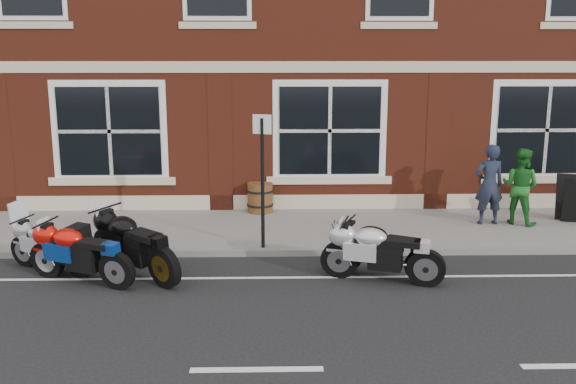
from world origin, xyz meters
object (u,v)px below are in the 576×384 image
object	(u,v)px
pedestrian_right	(520,186)
barrel_planter	(260,198)
moto_touring_silver	(49,243)
moto_naked_black	(382,248)
moto_sport_red	(80,251)
parking_sign	(262,172)
pedestrian_left	(489,184)
moto_sport_black	(134,242)
a_board_sign	(574,199)
moto_sport_silver	(380,250)

from	to	relation	value
pedestrian_right	barrel_planter	size ratio (longest dim) A/B	2.42
moto_touring_silver	moto_naked_black	bearing A→B (deg)	-66.39
moto_sport_red	parking_sign	distance (m)	3.48
moto_touring_silver	pedestrian_left	world-z (taller)	pedestrian_left
pedestrian_left	pedestrian_right	world-z (taller)	pedestrian_left
moto_touring_silver	barrel_planter	distance (m)	5.10
moto_touring_silver	moto_sport_black	bearing A→B (deg)	-72.63
barrel_planter	parking_sign	bearing A→B (deg)	-87.76
moto_naked_black	a_board_sign	xyz separation A→B (m)	(4.68, 3.06, 0.12)
moto_touring_silver	parking_sign	bearing A→B (deg)	-48.47
moto_sport_red	barrel_planter	bearing A→B (deg)	-9.75
pedestrian_right	moto_touring_silver	bearing A→B (deg)	55.15
barrel_planter	parking_sign	distance (m)	2.97
moto_sport_silver	pedestrian_left	xyz separation A→B (m)	(2.83, 3.15, 0.45)
parking_sign	moto_naked_black	bearing A→B (deg)	-13.52
parking_sign	moto_sport_black	bearing A→B (deg)	-131.77
moto_sport_black	parking_sign	size ratio (longest dim) A/B	0.71
moto_sport_red	pedestrian_left	distance (m)	8.36
a_board_sign	moto_touring_silver	bearing A→B (deg)	-151.01
pedestrian_right	parking_sign	world-z (taller)	parking_sign
moto_sport_black	parking_sign	world-z (taller)	parking_sign
moto_sport_black	barrel_planter	xyz separation A→B (m)	(2.04, 3.93, -0.13)
a_board_sign	barrel_planter	distance (m)	6.89
moto_sport_black	pedestrian_left	distance (m)	7.47
moto_naked_black	barrel_planter	size ratio (longest dim) A/B	2.64
moto_sport_black	pedestrian_right	bearing A→B (deg)	-26.82
pedestrian_right	a_board_sign	world-z (taller)	pedestrian_right
pedestrian_left	pedestrian_right	xyz separation A→B (m)	(0.67, 0.00, -0.04)
pedestrian_left	a_board_sign	bearing A→B (deg)	-179.65
pedestrian_left	moto_sport_black	bearing A→B (deg)	18.07
moto_sport_red	a_board_sign	world-z (taller)	a_board_sign
moto_naked_black	barrel_planter	bearing A→B (deg)	55.98
moto_sport_red	pedestrian_right	world-z (taller)	pedestrian_right
moto_sport_black	moto_touring_silver	bearing A→B (deg)	122.63
a_board_sign	barrel_planter	bearing A→B (deg)	-173.70
a_board_sign	pedestrian_right	bearing A→B (deg)	-159.09
pedestrian_right	pedestrian_left	bearing A→B (deg)	40.05
moto_sport_red	pedestrian_right	size ratio (longest dim) A/B	1.18
a_board_sign	barrel_planter	xyz separation A→B (m)	(-6.81, 1.01, -0.17)
moto_naked_black	pedestrian_right	xyz separation A→B (m)	(3.42, 2.92, 0.43)
pedestrian_left	parking_sign	world-z (taller)	parking_sign
moto_sport_red	pedestrian_left	bearing A→B (deg)	-43.92
moto_sport_red	moto_sport_black	world-z (taller)	moto_sport_black
moto_touring_silver	pedestrian_right	size ratio (longest dim) A/B	1.04
moto_sport_silver	moto_sport_black	bearing A→B (deg)	103.31
moto_sport_red	moto_sport_black	distance (m)	0.88
pedestrian_left	a_board_sign	distance (m)	1.97
moto_sport_red	pedestrian_right	bearing A→B (deg)	-45.48
parking_sign	pedestrian_right	bearing A→B (deg)	35.97
moto_naked_black	pedestrian_left	xyz separation A→B (m)	(2.76, 2.92, 0.47)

